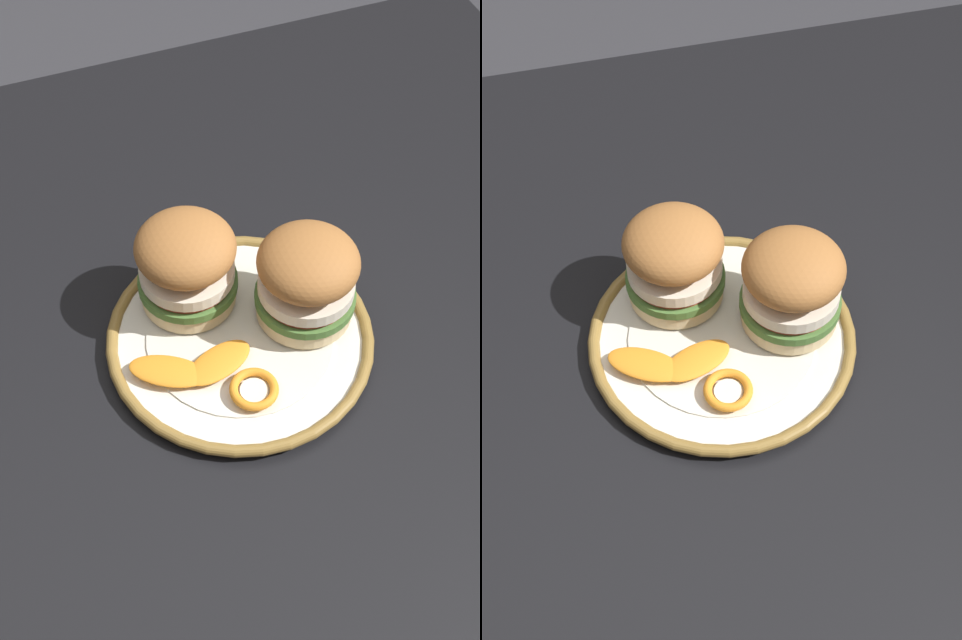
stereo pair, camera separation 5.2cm
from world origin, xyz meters
TOP-DOWN VIEW (x-y plane):
  - ground_plane at (0.00, 0.00)m, footprint 8.00×8.00m
  - dining_table at (0.00, 0.00)m, footprint 1.12×1.09m
  - dinner_plate at (0.07, -0.02)m, footprint 0.27×0.27m
  - sandwich_half_left at (0.13, 0.01)m, footprint 0.13×0.13m
  - sandwich_half_right at (0.07, -0.09)m, footprint 0.14×0.14m
  - orange_peel_curled at (-0.00, -0.01)m, footprint 0.06×0.06m
  - orange_peel_strip_long at (0.04, 0.01)m, footprint 0.06×0.08m
  - orange_peel_strip_short at (0.05, 0.06)m, footprint 0.07×0.08m

SIDE VIEW (x-z plane):
  - ground_plane at x=0.00m, z-range 0.00..0.00m
  - dining_table at x=0.00m, z-range 0.26..0.96m
  - dinner_plate at x=0.07m, z-range 0.70..0.72m
  - orange_peel_curled at x=0.00m, z-range 0.72..0.73m
  - orange_peel_strip_long at x=0.04m, z-range 0.72..0.73m
  - orange_peel_strip_short at x=0.05m, z-range 0.72..0.73m
  - sandwich_half_left at x=0.13m, z-range 0.72..0.82m
  - sandwich_half_right at x=0.07m, z-range 0.72..0.82m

